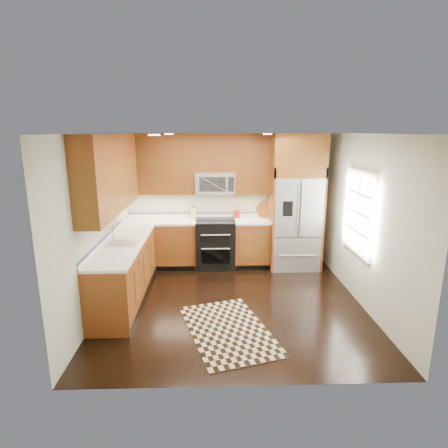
{
  "coord_description": "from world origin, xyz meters",
  "views": [
    {
      "loc": [
        -0.31,
        -5.43,
        2.63
      ],
      "look_at": [
        -0.11,
        0.6,
        1.13
      ],
      "focal_mm": 30.0,
      "sensor_mm": 36.0,
      "label": 1
    }
  ],
  "objects_px": {
    "refrigerator": "(295,202)",
    "rug": "(228,330)",
    "range": "(215,244)",
    "knife_block": "(193,213)",
    "utensil_crock": "(237,212)"
  },
  "relations": [
    {
      "from": "utensil_crock",
      "to": "knife_block",
      "type": "bearing_deg",
      "value": -179.57
    },
    {
      "from": "range",
      "to": "rug",
      "type": "height_order",
      "value": "range"
    },
    {
      "from": "knife_block",
      "to": "utensil_crock",
      "type": "xyz_separation_m",
      "value": [
        0.88,
        0.01,
        0.01
      ]
    },
    {
      "from": "rug",
      "to": "utensil_crock",
      "type": "distance_m",
      "value": 2.96
    },
    {
      "from": "range",
      "to": "refrigerator",
      "type": "bearing_deg",
      "value": -1.4
    },
    {
      "from": "refrigerator",
      "to": "rug",
      "type": "distance_m",
      "value": 3.13
    },
    {
      "from": "refrigerator",
      "to": "range",
      "type": "bearing_deg",
      "value": 178.6
    },
    {
      "from": "refrigerator",
      "to": "rug",
      "type": "xyz_separation_m",
      "value": [
        -1.41,
        -2.47,
        -1.3
      ]
    },
    {
      "from": "refrigerator",
      "to": "utensil_crock",
      "type": "bearing_deg",
      "value": 165.94
    },
    {
      "from": "refrigerator",
      "to": "utensil_crock",
      "type": "height_order",
      "value": "refrigerator"
    },
    {
      "from": "range",
      "to": "refrigerator",
      "type": "xyz_separation_m",
      "value": [
        1.55,
        -0.04,
        0.83
      ]
    },
    {
      "from": "rug",
      "to": "knife_block",
      "type": "height_order",
      "value": "knife_block"
    },
    {
      "from": "range",
      "to": "knife_block",
      "type": "bearing_deg",
      "value": 152.05
    },
    {
      "from": "refrigerator",
      "to": "knife_block",
      "type": "distance_m",
      "value": 2.02
    },
    {
      "from": "rug",
      "to": "knife_block",
      "type": "distance_m",
      "value": 2.99
    }
  ]
}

